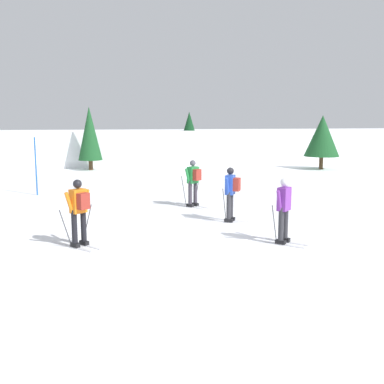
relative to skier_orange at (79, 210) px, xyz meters
The scene contains 10 objects.
ground_plane 3.60m from the skier_orange, 22.80° to the left, with size 120.00×120.00×0.00m, color white.
far_snow_ridge 22.19m from the skier_orange, 81.70° to the left, with size 80.00×6.19×2.31m, color white.
skier_orange is the anchor object (origin of this frame).
skier_blue 4.92m from the skier_orange, 24.80° to the left, with size 1.57×1.11×1.71m.
skier_purple 5.18m from the skier_orange, ahead, with size 1.40×1.39×1.71m.
skier_green 6.06m from the skier_orange, 51.40° to the left, with size 1.27×1.49×1.71m.
trail_marker_pole 8.73m from the skier_orange, 104.61° to the left, with size 0.06×0.06×2.43m, color #1E56AD.
conifer_far_left 17.78m from the skier_orange, 90.92° to the left, with size 1.47×1.47×3.90m.
conifer_far_right 22.25m from the skier_orange, 72.85° to the left, with size 1.69×1.69×3.64m.
conifer_far_centre 21.04m from the skier_orange, 48.13° to the left, with size 2.19×2.19×3.38m.
Camera 1 is at (-2.47, -13.05, 3.22)m, focal length 43.56 mm.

